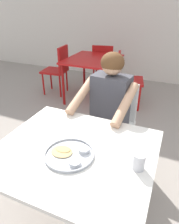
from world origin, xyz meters
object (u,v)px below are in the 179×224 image
at_px(table_background_red, 93,63).
at_px(chair_red_right, 125,76).
at_px(thali_tray, 70,154).
at_px(diner_foreground, 106,108).
at_px(chair_foreground, 114,118).
at_px(table_foreground, 75,159).
at_px(drinking_cup, 139,161).
at_px(chair_red_left, 58,68).
at_px(chair_red_far, 103,63).

xyz_separation_m(table_background_red, chair_red_right, (0.58, -0.03, -0.14)).
height_order(thali_tray, table_background_red, thali_tray).
height_order(thali_tray, diner_foreground, diner_foreground).
bearing_deg(chair_foreground, table_foreground, -90.56).
bearing_deg(diner_foreground, chair_foreground, 85.61).
xyz_separation_m(thali_tray, drinking_cup, (0.41, 0.06, 0.04)).
height_order(chair_red_left, chair_red_far, chair_red_left).
height_order(chair_red_right, chair_red_far, chair_red_right).
height_order(diner_foreground, chair_red_left, diner_foreground).
relative_size(table_background_red, chair_red_right, 1.08).
bearing_deg(chair_red_far, chair_foreground, -66.89).
bearing_deg(chair_foreground, chair_red_left, 137.99).
distance_m(thali_tray, diner_foreground, 0.72).
relative_size(table_foreground, chair_red_right, 1.16).
bearing_deg(chair_foreground, drinking_cup, -65.46).
distance_m(table_foreground, diner_foreground, 0.66).
height_order(thali_tray, chair_red_far, chair_red_far).
bearing_deg(chair_red_far, table_foreground, -73.68).
relative_size(diner_foreground, table_background_red, 1.28).
height_order(drinking_cup, chair_red_far, drinking_cup).
xyz_separation_m(table_foreground, chair_red_far, (-0.84, 2.87, -0.18)).
bearing_deg(table_foreground, chair_red_left, 123.62).
bearing_deg(table_background_red, diner_foreground, -63.47).
relative_size(diner_foreground, chair_red_left, 1.36).
bearing_deg(thali_tray, table_foreground, 91.68).
bearing_deg(table_foreground, chair_foreground, 89.44).
bearing_deg(chair_red_far, chair_red_left, -134.00).
bearing_deg(chair_foreground, diner_foreground, -94.39).
bearing_deg(table_background_red, chair_red_left, -177.60).
bearing_deg(thali_tray, chair_red_left, 122.92).
distance_m(diner_foreground, table_background_red, 1.78).
xyz_separation_m(table_foreground, chair_red_left, (-1.47, 2.21, -0.16)).
xyz_separation_m(thali_tray, chair_red_right, (-0.22, 2.27, -0.25)).
bearing_deg(chair_red_left, chair_foreground, -42.01).
distance_m(thali_tray, table_background_red, 2.44).
bearing_deg(chair_red_left, diner_foreground, -46.80).
distance_m(chair_red_left, chair_red_right, 1.25).
bearing_deg(thali_tray, drinking_cup, 7.75).
bearing_deg(chair_red_far, drinking_cup, -66.44).
height_order(table_foreground, chair_red_right, chair_red_right).
bearing_deg(diner_foreground, drinking_cup, -57.48).
bearing_deg(chair_red_right, table_background_red, 176.75).
distance_m(chair_foreground, table_background_red, 1.59).
bearing_deg(table_background_red, table_foreground, -70.34).
bearing_deg(diner_foreground, chair_red_left, 133.20).
bearing_deg(chair_red_right, chair_red_left, 179.78).
distance_m(table_foreground, chair_red_left, 2.66).
xyz_separation_m(thali_tray, table_background_red, (-0.80, 2.31, -0.11)).
xyz_separation_m(chair_foreground, table_background_red, (-0.81, 1.36, 0.15)).
xyz_separation_m(drinking_cup, table_background_red, (-1.21, 2.25, -0.15)).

